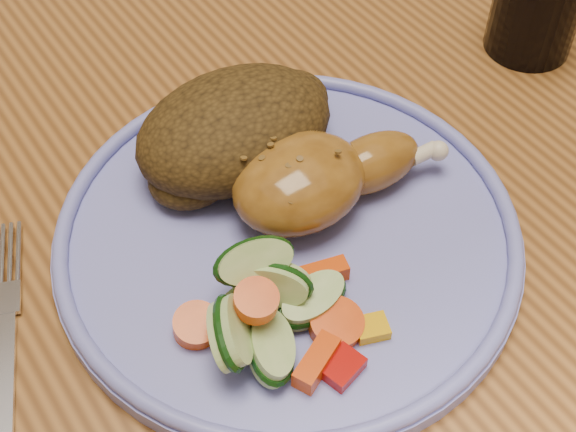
{
  "coord_description": "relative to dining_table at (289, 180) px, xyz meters",
  "views": [
    {
      "loc": [
        -0.25,
        -0.37,
        1.16
      ],
      "look_at": [
        -0.07,
        -0.11,
        0.78
      ],
      "focal_mm": 50.0,
      "sensor_mm": 36.0,
      "label": 1
    }
  ],
  "objects": [
    {
      "name": "chicken_leg",
      "position": [
        -0.04,
        -0.1,
        0.12
      ],
      "size": [
        0.15,
        0.08,
        0.05
      ],
      "color": "#8E5C1D",
      "rests_on": "plate"
    },
    {
      "name": "vegetable_pile",
      "position": [
        -0.12,
        -0.16,
        0.11
      ],
      "size": [
        0.11,
        0.11,
        0.05
      ],
      "color": "#A50A05",
      "rests_on": "plate"
    },
    {
      "name": "plate",
      "position": [
        -0.07,
        -0.11,
        0.09
      ],
      "size": [
        0.29,
        0.29,
        0.01
      ],
      "primitive_type": "cylinder",
      "color": "#7175D0",
      "rests_on": "dining_table"
    },
    {
      "name": "plate_rim",
      "position": [
        -0.07,
        -0.11,
        0.1
      ],
      "size": [
        0.29,
        0.29,
        0.01
      ],
      "primitive_type": "torus",
      "color": "#7175D0",
      "rests_on": "plate"
    },
    {
      "name": "rice_pilaf",
      "position": [
        -0.06,
        -0.03,
        0.12
      ],
      "size": [
        0.15,
        0.1,
        0.06
      ],
      "color": "#3E2B0F",
      "rests_on": "plate"
    },
    {
      "name": "fork",
      "position": [
        -0.26,
        -0.09,
        0.09
      ],
      "size": [
        0.08,
        0.16,
        0.0
      ],
      "color": "silver",
      "rests_on": "dining_table"
    },
    {
      "name": "dining_table",
      "position": [
        0.0,
        0.0,
        0.0
      ],
      "size": [
        0.9,
        1.4,
        0.75
      ],
      "color": "brown",
      "rests_on": "ground"
    }
  ]
}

